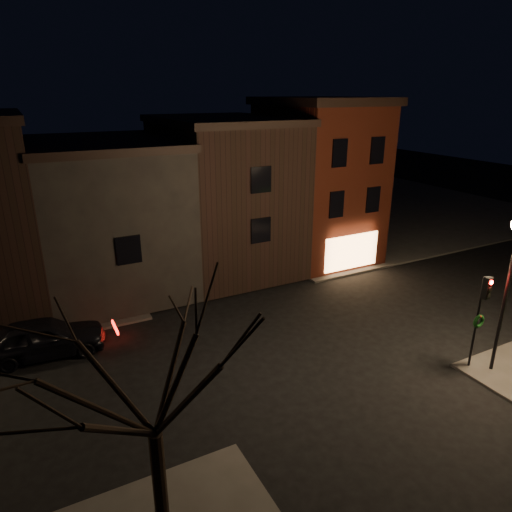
{
  "coord_description": "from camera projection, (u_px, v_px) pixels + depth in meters",
  "views": [
    {
      "loc": [
        -9.92,
        -15.84,
        10.89
      ],
      "look_at": [
        -0.01,
        3.13,
        3.2
      ],
      "focal_mm": 32.0,
      "sensor_mm": 36.0,
      "label": 1
    }
  ],
  "objects": [
    {
      "name": "row_building_b",
      "position": [
        107.0,
        214.0,
        26.0
      ],
      "size": [
        7.8,
        10.3,
        8.4
      ],
      "color": "black",
      "rests_on": "ground"
    },
    {
      "name": "row_building_a",
      "position": [
        224.0,
        193.0,
        28.99
      ],
      "size": [
        7.3,
        10.3,
        9.4
      ],
      "color": "black",
      "rests_on": "ground"
    },
    {
      "name": "sidewalk_far_right",
      "position": [
        353.0,
        205.0,
        46.59
      ],
      "size": [
        30.0,
        30.0,
        0.12
      ],
      "primitive_type": "cube",
      "color": "#2D2B28",
      "rests_on": "ground"
    },
    {
      "name": "corner_building",
      "position": [
        318.0,
        179.0,
        30.78
      ],
      "size": [
        6.5,
        8.5,
        10.5
      ],
      "color": "#511A0E",
      "rests_on": "ground"
    },
    {
      "name": "parked_car_a",
      "position": [
        44.0,
        338.0,
        19.79
      ],
      "size": [
        5.23,
        2.52,
        1.72
      ],
      "primitive_type": "imported",
      "rotation": [
        0.0,
        0.0,
        1.47
      ],
      "color": "black",
      "rests_on": "ground"
    },
    {
      "name": "traffic_signal",
      "position": [
        482.0,
        308.0,
        18.11
      ],
      "size": [
        0.58,
        0.38,
        4.05
      ],
      "color": "black",
      "rests_on": "sidewalk_near_right"
    },
    {
      "name": "bare_tree_left",
      "position": [
        148.0,
        355.0,
        10.05
      ],
      "size": [
        5.6,
        5.6,
        7.5
      ],
      "color": "black",
      "rests_on": "sidewalk_near_left"
    },
    {
      "name": "ground",
      "position": [
        287.0,
        341.0,
        21.21
      ],
      "size": [
        120.0,
        120.0,
        0.0
      ],
      "primitive_type": "plane",
      "color": "black",
      "rests_on": "ground"
    }
  ]
}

